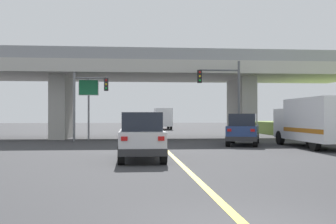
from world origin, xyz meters
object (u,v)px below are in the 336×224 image
sedan_oncoming (139,124)px  traffic_signal_farside (86,96)px  box_truck (315,121)px  semi_truck_distant (163,118)px  suv_lead (141,136)px  suv_crossing (243,129)px  highway_sign (89,94)px  traffic_signal_nearside (225,90)px

sedan_oncoming → traffic_signal_farside: (-4.26, -15.68, 2.37)m
box_truck → semi_truck_distant: semi_truck_distant is taller
suv_lead → suv_crossing: same height
traffic_signal_farside → highway_sign: bearing=83.8°
suv_lead → traffic_signal_nearside: bearing=62.8°
highway_sign → box_truck: bearing=-32.1°
suv_lead → suv_crossing: (6.77, 8.58, -0.00)m
highway_sign → semi_truck_distant: highway_sign is taller
suv_lead → traffic_signal_farside: size_ratio=0.86×
box_truck → highway_sign: (-14.03, 8.81, 1.99)m
highway_sign → suv_lead: bearing=-76.0°
traffic_signal_nearside → semi_truck_distant: 28.60m
traffic_signal_farside → semi_truck_distant: traffic_signal_farside is taller
suv_lead → box_truck: size_ratio=0.60×
box_truck → traffic_signal_nearside: bearing=118.3°
suv_lead → sedan_oncoming: (0.49, 29.44, 0.00)m
traffic_signal_farside → semi_truck_distant: 28.64m
traffic_signal_farside → highway_sign: 0.95m
box_truck → sedan_oncoming: box_truck is taller
box_truck → traffic_signal_farside: bearing=150.9°
suv_crossing → traffic_signal_nearside: size_ratio=0.81×
box_truck → sedan_oncoming: 25.54m
box_truck → traffic_signal_farside: 16.28m
sedan_oncoming → traffic_signal_farside: size_ratio=0.85×
traffic_signal_nearside → traffic_signal_farside: 10.43m
highway_sign → semi_truck_distant: 27.73m
box_truck → semi_truck_distant: 35.90m
sedan_oncoming → highway_sign: 15.53m
suv_crossing → traffic_signal_nearside: 5.11m
sedan_oncoming → semi_truck_distant: size_ratio=0.69×
sedan_oncoming → suv_crossing: bearing=-73.2°
suv_lead → traffic_signal_nearside: (6.60, 12.84, 2.80)m
box_truck → suv_crossing: bearing=143.1°
traffic_signal_nearside → semi_truck_distant: size_ratio=0.92×
box_truck → traffic_signal_nearside: 8.22m
traffic_signal_nearside → suv_crossing: bearing=-87.7°
suv_lead → traffic_signal_nearside: 14.71m
box_truck → highway_sign: bearing=147.9°
traffic_signal_nearside → traffic_signal_farside: bearing=174.9°
suv_crossing → sedan_oncoming: 21.79m
suv_crossing → traffic_signal_farside: traffic_signal_farside is taller
box_truck → semi_truck_distant: size_ratio=1.16×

